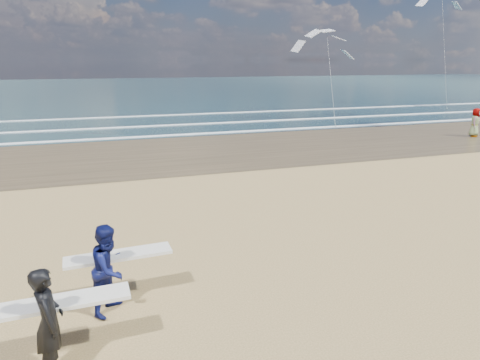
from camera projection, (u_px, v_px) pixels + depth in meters
name	position (u px, v px, depth m)	size (l,w,h in m)	color
wet_sand_strip	(403.00, 135.00, 29.48)	(220.00, 12.00, 0.01)	#463825
ocean	(210.00, 88.00, 78.90)	(220.00, 100.00, 0.02)	#1B343C
foam_breakers	(329.00, 117.00, 38.71)	(220.00, 11.70, 0.05)	white
surfer_near	(51.00, 319.00, 6.93)	(2.22, 1.03, 1.91)	black
surfer_far	(110.00, 268.00, 8.70)	(2.22, 1.25, 1.89)	#0D1249
beachgoer_0	(475.00, 122.00, 28.90)	(0.93, 0.61, 1.91)	#4D4838
kite_1	(330.00, 65.00, 34.23)	(5.55, 4.71, 8.42)	slate
kite_5	(444.00, 38.00, 46.04)	(5.52, 4.71, 13.57)	slate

